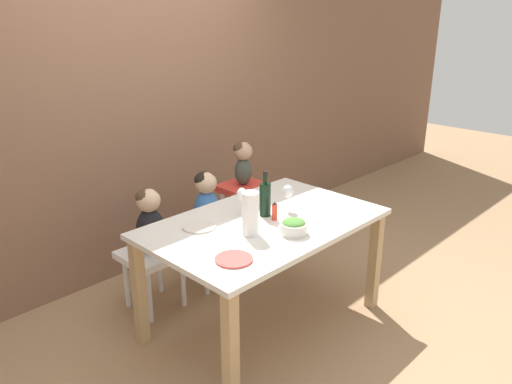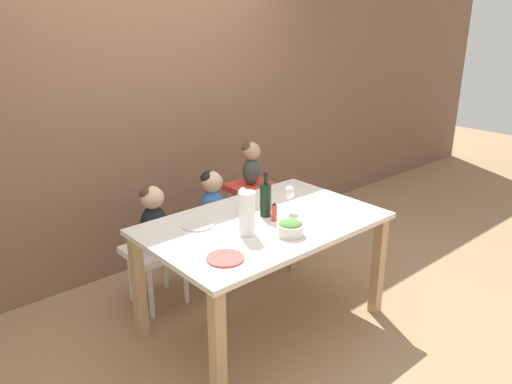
{
  "view_description": "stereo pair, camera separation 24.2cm",
  "coord_description": "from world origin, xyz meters",
  "px_view_note": "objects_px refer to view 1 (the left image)",
  "views": [
    {
      "loc": [
        -2.17,
        -2.04,
        2.05
      ],
      "look_at": [
        0.0,
        0.07,
        0.95
      ],
      "focal_mm": 35.0,
      "sensor_mm": 36.0,
      "label": 1
    },
    {
      "loc": [
        -1.99,
        -2.21,
        2.05
      ],
      "look_at": [
        0.0,
        0.07,
        0.95
      ],
      "focal_mm": 35.0,
      "sensor_mm": 36.0,
      "label": 2
    }
  ],
  "objects_px": {
    "wine_bottle": "(265,198)",
    "wine_glass_far": "(242,195)",
    "person_child_center": "(206,200)",
    "person_baby_right": "(243,159)",
    "chair_far_center": "(208,238)",
    "salad_bowl_large": "(294,226)",
    "dinner_plate_back_left": "(199,227)",
    "dinner_plate_front_left": "(234,259)",
    "person_child_left": "(150,218)",
    "paper_towel_roll": "(250,214)",
    "chair_far_left": "(153,260)",
    "wine_glass_near": "(288,192)",
    "chair_right_highchair": "(243,203)"
  },
  "relations": [
    {
      "from": "wine_bottle",
      "to": "wine_glass_far",
      "type": "xyz_separation_m",
      "value": [
        -0.09,
        0.13,
        0.01
      ]
    },
    {
      "from": "person_child_center",
      "to": "person_baby_right",
      "type": "height_order",
      "value": "person_baby_right"
    },
    {
      "from": "chair_far_center",
      "to": "salad_bowl_large",
      "type": "distance_m",
      "value": 1.08
    },
    {
      "from": "wine_glass_far",
      "to": "dinner_plate_back_left",
      "type": "bearing_deg",
      "value": 175.17
    },
    {
      "from": "chair_far_center",
      "to": "dinner_plate_back_left",
      "type": "relative_size",
      "value": 2.14
    },
    {
      "from": "person_baby_right",
      "to": "dinner_plate_front_left",
      "type": "relative_size",
      "value": 1.69
    },
    {
      "from": "salad_bowl_large",
      "to": "wine_glass_far",
      "type": "bearing_deg",
      "value": 89.59
    },
    {
      "from": "person_child_left",
      "to": "dinner_plate_front_left",
      "type": "bearing_deg",
      "value": -96.37
    },
    {
      "from": "paper_towel_roll",
      "to": "wine_glass_far",
      "type": "height_order",
      "value": "paper_towel_roll"
    },
    {
      "from": "chair_far_center",
      "to": "paper_towel_roll",
      "type": "bearing_deg",
      "value": -112.05
    },
    {
      "from": "person_child_left",
      "to": "dinner_plate_back_left",
      "type": "xyz_separation_m",
      "value": [
        0.04,
        -0.49,
        0.08
      ]
    },
    {
      "from": "dinner_plate_back_left",
      "to": "chair_far_center",
      "type": "bearing_deg",
      "value": 45.96
    },
    {
      "from": "person_child_center",
      "to": "wine_glass_far",
      "type": "height_order",
      "value": "wine_glass_far"
    },
    {
      "from": "chair_far_left",
      "to": "paper_towel_roll",
      "type": "distance_m",
      "value": 0.97
    },
    {
      "from": "wine_bottle",
      "to": "dinner_plate_back_left",
      "type": "xyz_separation_m",
      "value": [
        -0.43,
        0.16,
        -0.11
      ]
    },
    {
      "from": "chair_far_left",
      "to": "dinner_plate_back_left",
      "type": "xyz_separation_m",
      "value": [
        0.04,
        -0.49,
        0.4
      ]
    },
    {
      "from": "paper_towel_roll",
      "to": "dinner_plate_back_left",
      "type": "relative_size",
      "value": 1.3
    },
    {
      "from": "chair_far_left",
      "to": "wine_glass_near",
      "type": "xyz_separation_m",
      "value": [
        0.65,
        -0.7,
        0.52
      ]
    },
    {
      "from": "chair_far_left",
      "to": "dinner_plate_back_left",
      "type": "relative_size",
      "value": 2.14
    },
    {
      "from": "person_child_center",
      "to": "wine_bottle",
      "type": "distance_m",
      "value": 0.68
    },
    {
      "from": "person_baby_right",
      "to": "wine_bottle",
      "type": "bearing_deg",
      "value": -123.56
    },
    {
      "from": "person_baby_right",
      "to": "dinner_plate_front_left",
      "type": "height_order",
      "value": "person_baby_right"
    },
    {
      "from": "chair_far_center",
      "to": "salad_bowl_large",
      "type": "bearing_deg",
      "value": -97.53
    },
    {
      "from": "chair_far_left",
      "to": "person_baby_right",
      "type": "relative_size",
      "value": 1.26
    },
    {
      "from": "chair_far_left",
      "to": "chair_far_center",
      "type": "relative_size",
      "value": 1.0
    },
    {
      "from": "person_child_center",
      "to": "wine_glass_near",
      "type": "distance_m",
      "value": 0.74
    },
    {
      "from": "chair_far_center",
      "to": "dinner_plate_back_left",
      "type": "height_order",
      "value": "dinner_plate_back_left"
    },
    {
      "from": "person_child_left",
      "to": "person_baby_right",
      "type": "distance_m",
      "value": 0.94
    },
    {
      "from": "wine_glass_near",
      "to": "dinner_plate_front_left",
      "type": "bearing_deg",
      "value": -160.48
    },
    {
      "from": "chair_far_center",
      "to": "salad_bowl_large",
      "type": "relative_size",
      "value": 2.69
    },
    {
      "from": "chair_right_highchair",
      "to": "person_child_center",
      "type": "bearing_deg",
      "value": 179.78
    },
    {
      "from": "chair_far_left",
      "to": "person_baby_right",
      "type": "distance_m",
      "value": 1.06
    },
    {
      "from": "wine_glass_near",
      "to": "person_child_center",
      "type": "bearing_deg",
      "value": 100.68
    },
    {
      "from": "chair_right_highchair",
      "to": "wine_glass_far",
      "type": "relative_size",
      "value": 3.96
    },
    {
      "from": "paper_towel_roll",
      "to": "dinner_plate_front_left",
      "type": "xyz_separation_m",
      "value": [
        -0.3,
        -0.17,
        -0.13
      ]
    },
    {
      "from": "salad_bowl_large",
      "to": "person_child_center",
      "type": "bearing_deg",
      "value": 82.48
    },
    {
      "from": "chair_right_highchair",
      "to": "dinner_plate_back_left",
      "type": "height_order",
      "value": "dinner_plate_back_left"
    },
    {
      "from": "person_child_center",
      "to": "wine_glass_far",
      "type": "distance_m",
      "value": 0.57
    },
    {
      "from": "paper_towel_roll",
      "to": "wine_glass_far",
      "type": "relative_size",
      "value": 1.5
    },
    {
      "from": "person_child_left",
      "to": "wine_bottle",
      "type": "relative_size",
      "value": 1.52
    },
    {
      "from": "chair_far_left",
      "to": "wine_bottle",
      "type": "bearing_deg",
      "value": -53.97
    },
    {
      "from": "salad_bowl_large",
      "to": "dinner_plate_front_left",
      "type": "height_order",
      "value": "salad_bowl_large"
    },
    {
      "from": "salad_bowl_large",
      "to": "chair_far_left",
      "type": "bearing_deg",
      "value": 111.58
    },
    {
      "from": "person_baby_right",
      "to": "salad_bowl_large",
      "type": "height_order",
      "value": "person_baby_right"
    },
    {
      "from": "person_child_center",
      "to": "wine_bottle",
      "type": "bearing_deg",
      "value": -93.51
    },
    {
      "from": "wine_glass_near",
      "to": "wine_glass_far",
      "type": "distance_m",
      "value": 0.31
    },
    {
      "from": "person_child_center",
      "to": "wine_glass_near",
      "type": "xyz_separation_m",
      "value": [
        0.13,
        -0.7,
        0.2
      ]
    },
    {
      "from": "wine_glass_near",
      "to": "person_child_left",
      "type": "bearing_deg",
      "value": 132.72
    },
    {
      "from": "chair_far_center",
      "to": "wine_glass_near",
      "type": "bearing_deg",
      "value": -79.3
    },
    {
      "from": "chair_right_highchair",
      "to": "person_child_center",
      "type": "relative_size",
      "value": 1.55
    }
  ]
}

